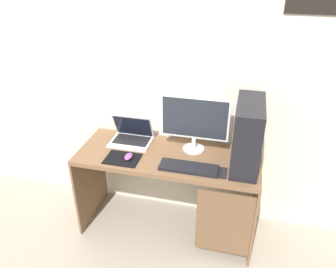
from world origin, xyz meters
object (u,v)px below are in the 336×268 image
object	(u,v)px
laptop	(132,136)
keyboard	(189,168)
pc_tower	(247,135)
cell_phone	(222,173)
monitor	(195,122)
mouse_left	(129,157)

from	to	relation	value
laptop	keyboard	xyz separation A→B (m)	(0.53, -0.28, -0.03)
pc_tower	cell_phone	distance (m)	0.32
monitor	cell_phone	xyz separation A→B (m)	(0.25, -0.26, -0.24)
monitor	laptop	size ratio (longest dim) A/B	1.58
keyboard	mouse_left	size ratio (longest dim) A/B	4.38
pc_tower	monitor	size ratio (longest dim) A/B	0.93
pc_tower	mouse_left	size ratio (longest dim) A/B	5.00
laptop	mouse_left	size ratio (longest dim) A/B	3.41
keyboard	cell_phone	size ratio (longest dim) A/B	3.23
laptop	cell_phone	distance (m)	0.81
laptop	mouse_left	distance (m)	0.27
laptop	cell_phone	bearing A→B (deg)	-20.01
pc_tower	laptop	size ratio (longest dim) A/B	1.47
laptop	keyboard	bearing A→B (deg)	-28.05
mouse_left	cell_phone	bearing A→B (deg)	-1.39
pc_tower	monitor	xyz separation A→B (m)	(-0.39, 0.10, 0.01)
mouse_left	cell_phone	distance (m)	0.70
monitor	mouse_left	size ratio (longest dim) A/B	5.40
monitor	mouse_left	world-z (taller)	monitor
cell_phone	mouse_left	bearing A→B (deg)	178.61
keyboard	cell_phone	distance (m)	0.24
laptop	cell_phone	xyz separation A→B (m)	(0.76, -0.28, -0.04)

